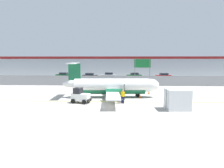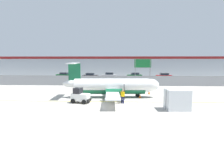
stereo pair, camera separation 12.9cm
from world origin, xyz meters
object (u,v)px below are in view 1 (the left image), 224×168
at_px(traffic_cone_near_right, 149,92).
at_px(parked_car_2, 109,75).
at_px(parked_car_4, 163,76).
at_px(parked_car_3, 134,75).
at_px(highway_sign, 142,65).
at_px(traffic_cone_near_left, 140,96).
at_px(ground_crew_worker, 123,96).
at_px(cargo_container, 177,99).
at_px(commuter_airplane, 113,86).
at_px(baggage_tug, 80,96).
at_px(parked_car_1, 90,76).
at_px(parked_car_0, 63,75).

height_order(traffic_cone_near_right, parked_car_2, parked_car_2).
bearing_deg(parked_car_4, parked_car_3, -10.45).
relative_size(parked_car_3, highway_sign, 0.80).
distance_m(traffic_cone_near_left, highway_sign, 16.11).
height_order(ground_crew_worker, cargo_container, cargo_container).
bearing_deg(parked_car_2, cargo_container, 106.88).
xyz_separation_m(commuter_airplane, cargo_container, (7.10, -6.82, -0.50)).
bearing_deg(parked_car_3, baggage_tug, 67.11).
relative_size(baggage_tug, parked_car_2, 0.60).
xyz_separation_m(ground_crew_worker, parked_car_2, (-3.64, 33.76, -0.06)).
bearing_deg(baggage_tug, parked_car_1, 112.11).
xyz_separation_m(baggage_tug, parked_car_3, (9.00, 33.21, 0.04)).
height_order(traffic_cone_near_left, parked_car_2, parked_car_2).
bearing_deg(highway_sign, parked_car_4, 60.00).
xyz_separation_m(ground_crew_worker, parked_car_0, (-16.99, 33.70, -0.06)).
bearing_deg(traffic_cone_near_left, parked_car_2, 101.49).
bearing_deg(parked_car_3, commuter_airplane, 72.56).
relative_size(baggage_tug, highway_sign, 0.46).
relative_size(traffic_cone_near_right, parked_car_1, 0.15).
height_order(cargo_container, parked_car_1, cargo_container).
bearing_deg(commuter_airplane, parked_car_3, 77.44).
bearing_deg(traffic_cone_near_right, parked_car_2, 106.29).
bearing_deg(parked_car_0, cargo_container, 129.55).
height_order(traffic_cone_near_right, highway_sign, highway_sign).
height_order(commuter_airplane, parked_car_4, commuter_airplane).
distance_m(commuter_airplane, parked_car_2, 29.90).
xyz_separation_m(commuter_airplane, parked_car_2, (-2.35, 29.80, -0.71)).
bearing_deg(parked_car_4, parked_car_0, -4.27).
height_order(baggage_tug, parked_car_1, baggage_tug).
bearing_deg(parked_car_1, commuter_airplane, -70.97).
bearing_deg(commuter_airplane, traffic_cone_near_right, 25.40).
distance_m(commuter_airplane, cargo_container, 9.85).
xyz_separation_m(parked_car_0, parked_car_1, (8.29, -2.42, 0.00)).
bearing_deg(parked_car_4, ground_crew_worker, 69.05).
relative_size(baggage_tug, ground_crew_worker, 1.50).
xyz_separation_m(parked_car_0, parked_car_3, (20.72, -0.44, 0.00)).
distance_m(traffic_cone_near_left, parked_car_2, 30.73).
bearing_deg(traffic_cone_near_left, commuter_airplane, 175.22).
relative_size(baggage_tug, traffic_cone_near_right, 3.97).
bearing_deg(parked_car_2, traffic_cone_near_left, 103.89).
bearing_deg(parked_car_3, parked_car_4, 162.44).
relative_size(cargo_container, parked_car_4, 0.60).
bearing_deg(parked_car_2, traffic_cone_near_right, 108.69).
height_order(traffic_cone_near_left, parked_car_4, parked_car_4).
bearing_deg(traffic_cone_near_left, parked_car_1, 112.04).
xyz_separation_m(commuter_airplane, highway_sign, (5.77, 15.21, 2.54)).
bearing_deg(baggage_tug, highway_sign, 78.82).
xyz_separation_m(parked_car_3, parked_car_4, (8.08, -1.40, 0.00)).
height_order(cargo_container, traffic_cone_near_right, cargo_container).
distance_m(baggage_tug, parked_car_0, 35.63).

